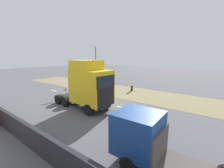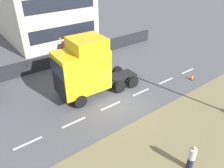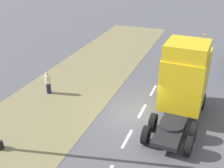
# 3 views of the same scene
# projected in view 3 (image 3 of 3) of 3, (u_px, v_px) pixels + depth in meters

# --- Properties ---
(ground_plane) EXTENTS (120.00, 120.00, 0.00)m
(ground_plane) POSITION_uv_depth(u_px,v_px,m) (138.00, 118.00, 17.73)
(ground_plane) COLOR #515156
(ground_plane) RESTS_ON ground
(grass_verge) EXTENTS (7.00, 44.00, 0.01)m
(grass_verge) POSITION_uv_depth(u_px,v_px,m) (56.00, 101.00, 19.64)
(grass_verge) COLOR olive
(grass_verge) RESTS_ON ground
(lane_markings) EXTENTS (0.16, 17.80, 0.00)m
(lane_markings) POSITION_uv_depth(u_px,v_px,m) (135.00, 124.00, 17.14)
(lane_markings) COLOR white
(lane_markings) RESTS_ON ground
(lorry_cab) EXTENTS (2.92, 7.16, 5.00)m
(lorry_cab) POSITION_uv_depth(u_px,v_px,m) (185.00, 79.00, 17.24)
(lorry_cab) COLOR black
(lorry_cab) RESTS_ON ground
(pedestrian) EXTENTS (0.39, 0.39, 1.68)m
(pedestrian) POSITION_uv_depth(u_px,v_px,m) (48.00, 83.00, 20.43)
(pedestrian) COLOR #1E233D
(pedestrian) RESTS_ON ground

